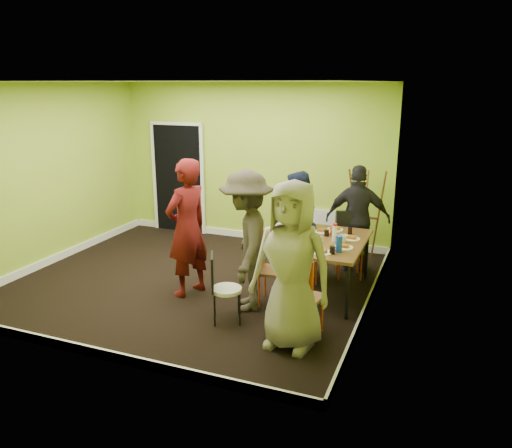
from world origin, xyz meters
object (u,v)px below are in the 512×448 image
Objects in this scene: chair_left_far at (300,250)px; easel at (366,216)px; chair_bentwood at (222,285)px; blue_bottle at (339,244)px; person_front_end at (292,266)px; person_left_far at (296,225)px; person_back_end at (358,219)px; dining_table at (330,245)px; chair_front_end at (300,292)px; person_standing at (187,228)px; thermos at (334,233)px; chair_left_near at (269,264)px; chair_back_end at (349,230)px; person_left_near at (247,241)px; orange_bottle at (331,233)px.

easel is (0.70, 1.29, 0.25)m from chair_left_far.
blue_bottle is (1.21, 0.88, 0.39)m from chair_bentwood.
person_left_far is at bearing 111.16° from person_front_end.
person_back_end reaches higher than chair_bentwood.
dining_table is 1.57m from easel.
chair_front_end is 0.52× the size of person_standing.
chair_front_end reaches higher than thermos.
thermos is 1.01× the size of blue_bottle.
person_left_far reaches higher than chair_bentwood.
person_left_far is (0.40, 1.71, 0.32)m from chair_bentwood.
easel reaches higher than chair_front_end.
person_standing is 1.01× the size of person_front_end.
blue_bottle is (0.21, 0.93, 0.31)m from chair_front_end.
chair_left_near is 1.01m from chair_front_end.
blue_bottle is 1.16m from person_left_far.
person_left_far is 2.04m from person_front_end.
blue_bottle is (0.86, 0.16, 0.32)m from chair_left_near.
easel is at bearing -117.64° from chair_back_end.
person_left_far is 1.29m from person_left_near.
chair_bentwood is 0.46× the size of person_front_end.
chair_front_end is 1.05m from person_left_near.
blue_bottle is 1.42m from person_back_end.
thermos is 0.45m from blue_bottle.
chair_bentwood is 1.72m from thermos.
orange_bottle is 0.05× the size of person_left_near.
person_standing reaches higher than chair_front_end.
chair_front_end reaches higher than chair_left_far.
person_left_near is (-0.20, -0.26, 0.36)m from chair_left_near.
chair_left_near is 0.94m from blue_bottle.
chair_left_near is 0.58× the size of person_back_end.
person_back_end is at bearing 73.51° from orange_bottle.
person_back_end reaches higher than chair_front_end.
thermos is at bearing 109.74° from blue_bottle.
blue_bottle is at bearing 93.69° from chair_left_near.
person_front_end reaches higher than chair_back_end.
chair_back_end is 1.13× the size of chair_bentwood.
easel reaches higher than chair_back_end.
dining_table is 1.64m from chair_bentwood.
dining_table is 0.86m from chair_back_end.
person_left_near is at bearing -137.14° from thermos.
person_front_end is (-0.06, -1.53, 0.23)m from dining_table.
chair_left_far is at bearing -118.40° from easel.
chair_left_near is at bearing -112.39° from easel.
person_left_near is (-0.38, -1.09, 0.41)m from chair_left_far.
person_standing is (-1.98, -2.26, 0.19)m from easel.
thermos is 1.25m from person_left_near.
chair_front_end is at bearing -102.90° from blue_bottle.
person_left_near is at bearing -158.39° from blue_bottle.
blue_bottle is 2.59× the size of orange_bottle.
person_left_far is (1.17, 1.13, -0.14)m from person_standing.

